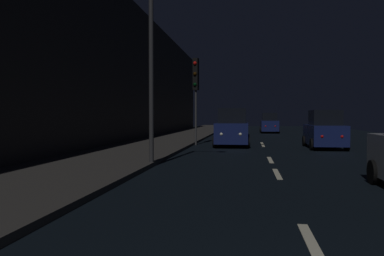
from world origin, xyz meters
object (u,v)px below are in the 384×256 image
(car_parked_right_far, at_px, (324,131))
(car_distant_taillights, at_px, (269,124))
(streetlamp_overhead, at_px, (164,29))
(car_approaching_headlights, at_px, (232,129))
(traffic_light_far_left, at_px, (196,82))

(car_parked_right_far, height_order, car_distant_taillights, car_parked_right_far)
(streetlamp_overhead, height_order, car_parked_right_far, streetlamp_overhead)
(streetlamp_overhead, xyz_separation_m, car_approaching_headlights, (1.96, 9.78, -3.73))
(car_approaching_headlights, xyz_separation_m, car_distant_taillights, (3.07, 18.27, -0.06))
(traffic_light_far_left, relative_size, car_distant_taillights, 1.28)
(traffic_light_far_left, height_order, streetlamp_overhead, streetlamp_overhead)
(streetlamp_overhead, relative_size, car_approaching_headlights, 1.64)
(car_approaching_headlights, height_order, car_distant_taillights, car_approaching_headlights)
(traffic_light_far_left, relative_size, car_parked_right_far, 1.27)
(streetlamp_overhead, xyz_separation_m, car_distant_taillights, (5.02, 28.06, -3.80))
(streetlamp_overhead, bearing_deg, car_approaching_headlights, 78.70)
(car_parked_right_far, bearing_deg, car_approaching_headlights, 77.94)
(car_parked_right_far, xyz_separation_m, car_distant_taillights, (-1.92, 19.34, -0.00))
(streetlamp_overhead, relative_size, car_distant_taillights, 1.75)
(car_parked_right_far, bearing_deg, traffic_light_far_left, 78.03)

